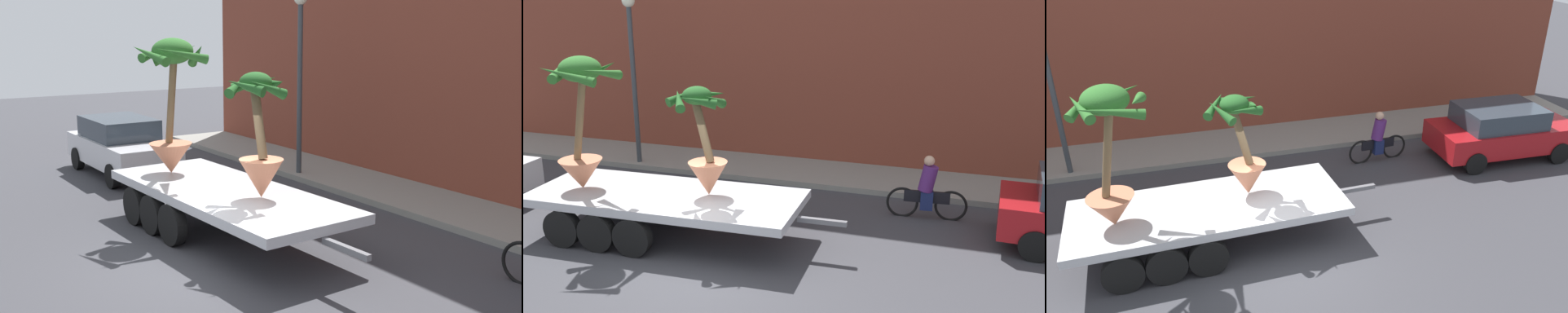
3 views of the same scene
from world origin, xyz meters
The scene contains 7 objects.
ground_plane centered at (0.00, 0.00, 0.00)m, with size 60.00×60.00×0.00m, color #38383D.
sidewalk centered at (0.00, 6.10, 0.07)m, with size 24.00×2.20×0.15m, color gray.
flatbed_trailer centered at (-1.56, 1.03, 0.76)m, with size 6.82×2.50×0.98m.
potted_palm_rear centered at (-0.48, 1.28, 2.00)m, with size 1.27×1.24×2.29m.
potted_palm_middle centered at (-3.07, 0.78, 2.49)m, with size 1.44×1.50×2.87m.
trailing_car centered at (-7.74, 1.44, 0.83)m, with size 4.23×1.88×1.58m.
street_lamp centered at (-4.64, 5.30, 3.23)m, with size 0.36×0.36×4.83m.
Camera 1 is at (9.19, -5.05, 4.05)m, focal length 44.44 mm.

